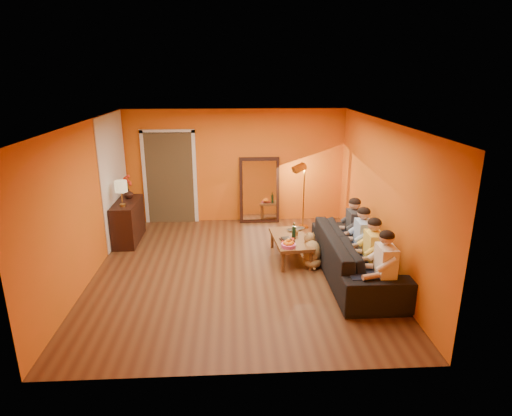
{
  "coord_description": "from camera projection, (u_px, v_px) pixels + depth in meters",
  "views": [
    {
      "loc": [
        -0.07,
        -6.92,
        3.36
      ],
      "look_at": [
        0.35,
        0.5,
        1.0
      ],
      "focal_mm": 30.0,
      "sensor_mm": 36.0,
      "label": 1
    }
  ],
  "objects": [
    {
      "name": "floor_lamp",
      "position": [
        304.0,
        197.0,
        9.49
      ],
      "size": [
        0.36,
        0.32,
        1.44
      ],
      "primitive_type": null,
      "rotation": [
        0.0,
        0.0,
        0.31
      ],
      "color": "#B78935",
      "rests_on": "floor"
    },
    {
      "name": "room_shell",
      "position": [
        237.0,
        194.0,
        7.56
      ],
      "size": [
        5.0,
        5.5,
        2.6
      ],
      "color": "brown",
      "rests_on": "ground"
    },
    {
      "name": "person_mid_right",
      "position": [
        363.0,
        242.0,
        7.28
      ],
      "size": [
        0.7,
        0.44,
        1.22
      ],
      "primitive_type": null,
      "color": "#99BCED",
      "rests_on": "sofa"
    },
    {
      "name": "book_upper",
      "position": [
        282.0,
        239.0,
        7.74
      ],
      "size": [
        0.19,
        0.23,
        0.02
      ],
      "primitive_type": "imported",
      "rotation": [
        0.0,
        0.0,
        0.21
      ],
      "color": "black",
      "rests_on": "book_mid"
    },
    {
      "name": "book_mid",
      "position": [
        283.0,
        240.0,
        7.77
      ],
      "size": [
        0.27,
        0.31,
        0.02
      ],
      "primitive_type": "imported",
      "rotation": [
        0.0,
        0.0,
        -0.33
      ],
      "color": "red",
      "rests_on": "book_lower"
    },
    {
      "name": "laptop",
      "position": [
        297.0,
        230.0,
        8.31
      ],
      "size": [
        0.43,
        0.36,
        0.03
      ],
      "primitive_type": "imported",
      "rotation": [
        0.0,
        0.0,
        0.4
      ],
      "color": "black",
      "rests_on": "coffee_table"
    },
    {
      "name": "fruit_bowl",
      "position": [
        289.0,
        243.0,
        7.51
      ],
      "size": [
        0.26,
        0.26,
        0.16
      ],
      "primitive_type": null,
      "color": "#D54B8A",
      "rests_on": "coffee_table"
    },
    {
      "name": "flowers",
      "position": [
        127.0,
        181.0,
        8.82
      ],
      "size": [
        0.17,
        0.17,
        0.51
      ],
      "primitive_type": null,
      "color": "red",
      "rests_on": "vase"
    },
    {
      "name": "sofa",
      "position": [
        356.0,
        256.0,
        7.24
      ],
      "size": [
        2.65,
        1.04,
        0.77
      ],
      "primitive_type": "imported",
      "rotation": [
        0.0,
        0.0,
        1.57
      ],
      "color": "black",
      "rests_on": "floor"
    },
    {
      "name": "table_lamp",
      "position": [
        122.0,
        194.0,
        8.34
      ],
      "size": [
        0.24,
        0.24,
        0.51
      ],
      "primitive_type": null,
      "color": "beige",
      "rests_on": "sideboard"
    },
    {
      "name": "book_lower",
      "position": [
        282.0,
        241.0,
        7.77
      ],
      "size": [
        0.28,
        0.32,
        0.03
      ],
      "primitive_type": "imported",
      "rotation": [
        0.0,
        0.0,
        0.37
      ],
      "color": "black",
      "rests_on": "coffee_table"
    },
    {
      "name": "tumbler",
      "position": [
        296.0,
        233.0,
        8.08
      ],
      "size": [
        0.1,
        0.1,
        0.09
      ],
      "primitive_type": "imported",
      "rotation": [
        0.0,
        0.0,
        0.13
      ],
      "color": "#B27F3F",
      "rests_on": "coffee_table"
    },
    {
      "name": "person_mid_left",
      "position": [
        373.0,
        255.0,
        6.75
      ],
      "size": [
        0.7,
        0.44,
        1.22
      ],
      "primitive_type": null,
      "color": "#F1D450",
      "rests_on": "sofa"
    },
    {
      "name": "dog",
      "position": [
        312.0,
        250.0,
        7.69
      ],
      "size": [
        0.5,
        0.61,
        0.62
      ],
      "primitive_type": null,
      "rotation": [
        0.0,
        0.0,
        -0.35
      ],
      "color": "olive",
      "rests_on": "floor"
    },
    {
      "name": "mirror_frame",
      "position": [
        259.0,
        190.0,
        9.91
      ],
      "size": [
        0.92,
        0.27,
        1.51
      ],
      "primitive_type": "cube",
      "rotation": [
        -0.14,
        0.0,
        0.0
      ],
      "color": "black",
      "rests_on": "floor"
    },
    {
      "name": "white_accent",
      "position": [
        114.0,
        178.0,
        8.74
      ],
      "size": [
        0.02,
        1.9,
        2.58
      ],
      "primitive_type": "cube",
      "color": "white",
      "rests_on": "wall_left"
    },
    {
      "name": "wine_bottle",
      "position": [
        294.0,
        231.0,
        7.88
      ],
      "size": [
        0.07,
        0.07,
        0.31
      ],
      "primitive_type": "cylinder",
      "color": "black",
      "rests_on": "coffee_table"
    },
    {
      "name": "sideboard",
      "position": [
        128.0,
        221.0,
        8.83
      ],
      "size": [
        0.44,
        1.18,
        0.85
      ],
      "primitive_type": "cube",
      "color": "black",
      "rests_on": "floor"
    },
    {
      "name": "person_far_left",
      "position": [
        385.0,
        270.0,
        6.23
      ],
      "size": [
        0.7,
        0.44,
        1.22
      ],
      "primitive_type": null,
      "color": "white",
      "rests_on": "sofa"
    },
    {
      "name": "coffee_table",
      "position": [
        290.0,
        248.0,
        8.03
      ],
      "size": [
        0.72,
        1.27,
        0.42
      ],
      "primitive_type": null,
      "rotation": [
        0.0,
        0.0,
        0.08
      ],
      "color": "brown",
      "rests_on": "floor"
    },
    {
      "name": "vase",
      "position": [
        129.0,
        194.0,
        8.91
      ],
      "size": [
        0.2,
        0.2,
        0.2
      ],
      "primitive_type": "imported",
      "color": "black",
      "rests_on": "sideboard"
    },
    {
      "name": "door_header",
      "position": [
        167.0,
        131.0,
        9.46
      ],
      "size": [
        1.22,
        0.06,
        0.08
      ],
      "primitive_type": "cube",
      "color": "white",
      "rests_on": "wall_back"
    },
    {
      "name": "door_jamb_left",
      "position": [
        145.0,
        179.0,
        9.75
      ],
      "size": [
        0.08,
        0.06,
        2.2
      ],
      "primitive_type": "cube",
      "color": "white",
      "rests_on": "wall_back"
    },
    {
      "name": "person_far_right",
      "position": [
        354.0,
        230.0,
        7.8
      ],
      "size": [
        0.7,
        0.44,
        1.22
      ],
      "primitive_type": null,
      "color": "#2D2D31",
      "rests_on": "sofa"
    },
    {
      "name": "mirror_glass",
      "position": [
        260.0,
        190.0,
        9.87
      ],
      "size": [
        0.78,
        0.21,
        1.35
      ],
      "primitive_type": "cube",
      "rotation": [
        -0.14,
        0.0,
        0.0
      ],
      "color": "white",
      "rests_on": "mirror_frame"
    },
    {
      "name": "door_jamb_right",
      "position": [
        195.0,
        178.0,
        9.81
      ],
      "size": [
        0.08,
        0.06,
        2.2
      ],
      "primitive_type": "cube",
      "color": "white",
      "rests_on": "wall_back"
    },
    {
      "name": "doorway_recess",
      "position": [
        171.0,
        177.0,
        9.9
      ],
      "size": [
        1.06,
        0.3,
        2.1
      ],
      "primitive_type": "cube",
      "color": "#3F2D19",
      "rests_on": "floor"
    }
  ]
}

